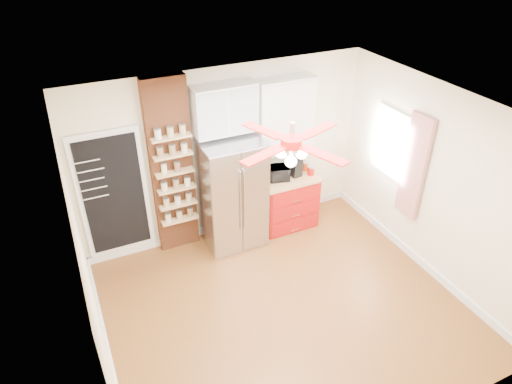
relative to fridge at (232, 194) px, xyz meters
name	(u,v)px	position (x,y,z in m)	size (l,w,h in m)	color
floor	(284,307)	(0.05, -1.63, -0.88)	(4.50, 4.50, 0.00)	brown
ceiling	(293,118)	(0.05, -1.63, 1.83)	(4.50, 4.50, 0.00)	white
wall_back	(225,154)	(0.05, 0.37, 0.48)	(4.50, 0.02, 2.70)	#FFF1CD
wall_front	(401,354)	(0.05, -3.63, 0.48)	(4.50, 0.02, 2.70)	#FFF1CD
wall_left	(89,282)	(-2.20, -1.63, 0.48)	(0.02, 4.00, 2.70)	#FFF1CD
wall_right	(435,184)	(2.30, -1.63, 0.48)	(0.02, 4.00, 2.70)	#FFF1CD
chalkboard	(114,195)	(-1.65, 0.33, 0.23)	(0.95, 0.05, 1.95)	white
brick_pillar	(172,168)	(-0.80, 0.29, 0.48)	(0.60, 0.16, 2.70)	brown
fridge	(232,194)	(0.00, 0.00, 0.00)	(0.90, 0.70, 1.75)	#A5A5A9
upper_glass_cabinet	(224,109)	(0.00, 0.20, 1.27)	(0.90, 0.35, 0.70)	white
red_cabinet	(287,201)	(0.97, 0.05, -0.42)	(0.94, 0.64, 0.90)	#A8110F
upper_shelf_unit	(285,115)	(0.97, 0.22, 1.00)	(0.90, 0.30, 1.15)	white
window	(392,144)	(2.28, -0.73, 0.68)	(0.04, 0.75, 1.05)	white
curtain	(414,167)	(2.23, -1.28, 0.57)	(0.06, 0.40, 1.55)	red
ceiling_fan	(292,143)	(0.05, -1.63, 1.55)	(1.40, 1.40, 0.44)	silver
toaster_oven	(276,173)	(0.77, 0.07, 0.13)	(0.39, 0.27, 0.22)	black
coffee_maker	(295,167)	(1.10, 0.06, 0.17)	(0.16, 0.21, 0.30)	black
canister_left	(311,171)	(1.34, -0.04, 0.09)	(0.11, 0.11, 0.13)	#A21109
canister_right	(305,166)	(1.34, 0.13, 0.09)	(0.10, 0.10, 0.13)	#B5320A
pantry_jar_oats	(164,168)	(-0.94, 0.17, 0.57)	(0.08, 0.08, 0.14)	#EEECB6
pantry_jar_beans	(177,167)	(-0.76, 0.14, 0.56)	(0.09, 0.09, 0.13)	brown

